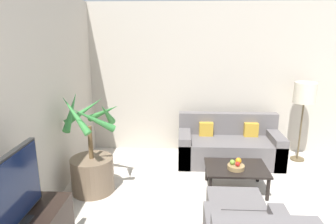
{
  "coord_description": "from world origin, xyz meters",
  "views": [
    {
      "loc": [
        -1.38,
        0.22,
        2.18
      ],
      "look_at": [
        -1.59,
        4.65,
        1.0
      ],
      "focal_mm": 32.0,
      "sensor_mm": 36.0,
      "label": 1
    }
  ],
  "objects": [
    {
      "name": "television",
      "position": [
        -2.73,
        2.28,
        0.95
      ],
      "size": [
        0.18,
        0.88,
        0.63
      ],
      "color": "black",
      "rests_on": "tv_console"
    },
    {
      "name": "apple_red",
      "position": [
        -0.6,
        4.03,
        0.44
      ],
      "size": [
        0.06,
        0.06,
        0.06
      ],
      "color": "red",
      "rests_on": "fruit_bowl"
    },
    {
      "name": "fruit_bowl",
      "position": [
        -0.62,
        4.06,
        0.38
      ],
      "size": [
        0.24,
        0.24,
        0.06
      ],
      "color": "#997A4C",
      "rests_on": "coffee_table"
    },
    {
      "name": "wall_back",
      "position": [
        0.0,
        5.66,
        1.35
      ],
      "size": [
        7.7,
        0.06,
        2.7
      ],
      "color": "#BCB2A3",
      "rests_on": "ground_plane"
    },
    {
      "name": "ottoman",
      "position": [
        -0.76,
        3.27,
        0.19
      ],
      "size": [
        0.62,
        0.49,
        0.38
      ],
      "color": "#605B5B",
      "rests_on": "ground_plane"
    },
    {
      "name": "floor_lamp",
      "position": [
        0.68,
        5.24,
        1.16
      ],
      "size": [
        0.36,
        0.36,
        1.38
      ],
      "color": "brown",
      "rests_on": "ground_plane"
    },
    {
      "name": "sofa_loveseat",
      "position": [
        -0.56,
        5.1,
        0.28
      ],
      "size": [
        1.73,
        0.77,
        0.81
      ],
      "color": "#605B5B",
      "rests_on": "ground_plane"
    },
    {
      "name": "potted_palm",
      "position": [
        -2.62,
        4.01,
        0.41
      ],
      "size": [
        0.83,
        0.84,
        1.42
      ],
      "color": "brown",
      "rests_on": "ground_plane"
    },
    {
      "name": "coffee_table",
      "position": [
        -0.6,
        4.13,
        0.31
      ],
      "size": [
        0.86,
        0.62,
        0.35
      ],
      "color": "black",
      "rests_on": "ground_plane"
    },
    {
      "name": "orange_fruit",
      "position": [
        -0.58,
        4.12,
        0.45
      ],
      "size": [
        0.08,
        0.08,
        0.08
      ],
      "color": "orange",
      "rests_on": "fruit_bowl"
    },
    {
      "name": "apple_green",
      "position": [
        -0.67,
        4.08,
        0.44
      ],
      "size": [
        0.07,
        0.07,
        0.07
      ],
      "color": "olive",
      "rests_on": "fruit_bowl"
    }
  ]
}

